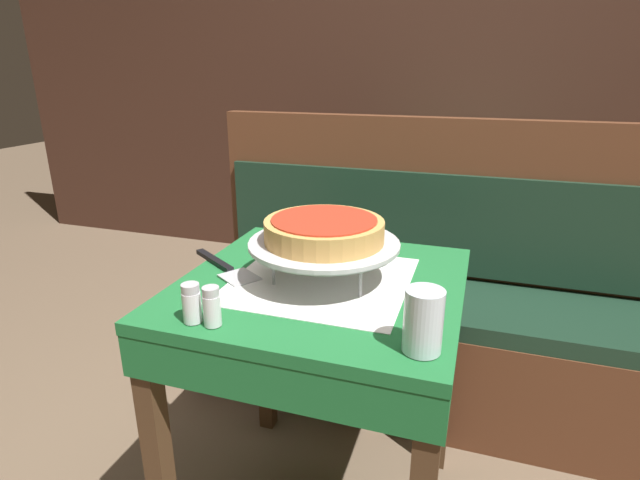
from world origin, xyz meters
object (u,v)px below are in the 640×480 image
(pizza_server, at_px, (224,267))
(pizza_pan_stand, at_px, (324,245))
(water_glass_near, at_px, (423,321))
(salt_shaker, at_px, (192,303))
(booth_bench, at_px, (419,322))
(pepper_shaker, at_px, (212,307))
(dining_table_rear, at_px, (456,194))
(condiment_caddy, at_px, (440,162))
(deep_dish_pizza, at_px, (324,230))
(dining_table_front, at_px, (322,316))

(pizza_server, bearing_deg, pizza_pan_stand, 1.96)
(water_glass_near, bearing_deg, salt_shaker, -175.57)
(pizza_pan_stand, bearing_deg, salt_shaker, -124.11)
(booth_bench, relative_size, water_glass_near, 13.86)
(booth_bench, height_order, pepper_shaker, booth_bench)
(dining_table_rear, bearing_deg, condiment_caddy, 148.07)
(water_glass_near, bearing_deg, booth_bench, 96.07)
(deep_dish_pizza, xyz_separation_m, water_glass_near, (0.27, -0.25, -0.07))
(pepper_shaker, bearing_deg, dining_table_front, 63.87)
(deep_dish_pizza, bearing_deg, pizza_pan_stand, 135.00)
(pizza_server, bearing_deg, salt_shaker, -74.07)
(booth_bench, xyz_separation_m, deep_dish_pizza, (-0.18, -0.66, 0.56))
(pizza_pan_stand, relative_size, water_glass_near, 2.98)
(deep_dish_pizza, bearing_deg, pepper_shaker, -117.17)
(pizza_server, distance_m, water_glass_near, 0.60)
(salt_shaker, bearing_deg, deep_dish_pizza, 55.89)
(booth_bench, bearing_deg, dining_table_rear, 86.26)
(dining_table_front, relative_size, dining_table_rear, 0.98)
(dining_table_front, distance_m, booth_bench, 0.76)
(pizza_server, height_order, condiment_caddy, condiment_caddy)
(condiment_caddy, bearing_deg, pepper_shaker, -98.64)
(pepper_shaker, bearing_deg, condiment_caddy, 81.36)
(booth_bench, distance_m, pizza_pan_stand, 0.86)
(water_glass_near, bearing_deg, pepper_shaker, -175.07)
(deep_dish_pizza, height_order, salt_shaker, deep_dish_pizza)
(dining_table_rear, xyz_separation_m, booth_bench, (-0.05, -0.84, -0.31))
(pizza_pan_stand, height_order, water_glass_near, water_glass_near)
(salt_shaker, height_order, condiment_caddy, condiment_caddy)
(dining_table_rear, bearing_deg, pepper_shaker, -101.92)
(dining_table_front, xyz_separation_m, pizza_server, (-0.27, -0.01, 0.11))
(dining_table_front, relative_size, condiment_caddy, 5.13)
(pizza_pan_stand, xyz_separation_m, pizza_server, (-0.27, -0.01, -0.09))
(dining_table_rear, xyz_separation_m, pepper_shaker, (-0.38, -1.79, 0.16))
(deep_dish_pizza, height_order, water_glass_near, deep_dish_pizza)
(dining_table_front, height_order, pizza_server, pizza_server)
(pepper_shaker, distance_m, condiment_caddy, 1.87)
(dining_table_front, xyz_separation_m, pizza_pan_stand, (0.01, -0.00, 0.19))
(salt_shaker, bearing_deg, pepper_shaker, -0.00)
(booth_bench, height_order, condiment_caddy, booth_bench)
(condiment_caddy, bearing_deg, dining_table_front, -95.11)
(dining_table_rear, height_order, deep_dish_pizza, deep_dish_pizza)
(booth_bench, xyz_separation_m, pizza_server, (-0.45, -0.67, 0.44))
(booth_bench, height_order, pizza_pan_stand, booth_bench)
(dining_table_rear, distance_m, booth_bench, 0.90)
(dining_table_front, bearing_deg, water_glass_near, -42.13)
(booth_bench, bearing_deg, dining_table_front, -105.40)
(pepper_shaker, bearing_deg, dining_table_rear, 78.08)
(booth_bench, distance_m, pizza_server, 0.91)
(dining_table_rear, relative_size, water_glass_near, 6.31)
(dining_table_rear, bearing_deg, pizza_server, -108.44)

